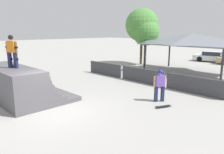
{
  "coord_description": "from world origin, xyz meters",
  "views": [
    {
      "loc": [
        8.93,
        -4.83,
        3.77
      ],
      "look_at": [
        -0.35,
        4.16,
        1.02
      ],
      "focal_mm": 35.0,
      "sensor_mm": 36.0,
      "label": 1
    }
  ],
  "objects_px": {
    "bystander_walking": "(160,83)",
    "skateboard_on_ground": "(163,106)",
    "skateboard_on_deck": "(14,65)",
    "parked_car_white": "(213,57)",
    "tree_far_back": "(142,25)",
    "skater_on_deck": "(12,49)",
    "tree_beside_pavilion": "(146,32)"
  },
  "relations": [
    {
      "from": "skateboard_on_ground",
      "to": "bystander_walking",
      "type": "bearing_deg",
      "value": -112.19
    },
    {
      "from": "tree_beside_pavilion",
      "to": "tree_far_back",
      "type": "distance_m",
      "value": 1.09
    },
    {
      "from": "skateboard_on_deck",
      "to": "tree_beside_pavilion",
      "type": "xyz_separation_m",
      "value": [
        -2.61,
        15.12,
        1.69
      ]
    },
    {
      "from": "parked_car_white",
      "to": "skateboard_on_deck",
      "type": "bearing_deg",
      "value": -102.68
    },
    {
      "from": "skateboard_on_deck",
      "to": "skater_on_deck",
      "type": "bearing_deg",
      "value": -0.78
    },
    {
      "from": "skater_on_deck",
      "to": "tree_far_back",
      "type": "xyz_separation_m",
      "value": [
        -3.86,
        15.57,
        1.53
      ]
    },
    {
      "from": "skateboard_on_deck",
      "to": "tree_far_back",
      "type": "xyz_separation_m",
      "value": [
        -3.35,
        15.36,
        2.46
      ]
    },
    {
      "from": "tree_beside_pavilion",
      "to": "parked_car_white",
      "type": "xyz_separation_m",
      "value": [
        4.29,
        7.97,
        -2.99
      ]
    },
    {
      "from": "skater_on_deck",
      "to": "parked_car_white",
      "type": "distance_m",
      "value": 23.44
    },
    {
      "from": "skateboard_on_deck",
      "to": "tree_far_back",
      "type": "relative_size",
      "value": 0.14
    },
    {
      "from": "skater_on_deck",
      "to": "bystander_walking",
      "type": "distance_m",
      "value": 7.93
    },
    {
      "from": "skateboard_on_deck",
      "to": "parked_car_white",
      "type": "relative_size",
      "value": 0.19
    },
    {
      "from": "skateboard_on_deck",
      "to": "bystander_walking",
      "type": "bearing_deg",
      "value": 63.84
    },
    {
      "from": "skater_on_deck",
      "to": "skateboard_on_ground",
      "type": "xyz_separation_m",
      "value": [
        6.03,
        4.89,
        -2.77
      ]
    },
    {
      "from": "skateboard_on_ground",
      "to": "tree_far_back",
      "type": "bearing_deg",
      "value": -114.21
    },
    {
      "from": "tree_beside_pavilion",
      "to": "bystander_walking",
      "type": "bearing_deg",
      "value": -49.02
    },
    {
      "from": "skateboard_on_ground",
      "to": "skateboard_on_deck",
      "type": "bearing_deg",
      "value": -31.44
    },
    {
      "from": "skateboard_on_deck",
      "to": "parked_car_white",
      "type": "bearing_deg",
      "value": 107.09
    },
    {
      "from": "skater_on_deck",
      "to": "parked_car_white",
      "type": "relative_size",
      "value": 0.37
    },
    {
      "from": "skateboard_on_deck",
      "to": "bystander_walking",
      "type": "relative_size",
      "value": 0.49
    },
    {
      "from": "bystander_walking",
      "to": "skateboard_on_deck",
      "type": "bearing_deg",
      "value": -12.62
    },
    {
      "from": "tree_far_back",
      "to": "parked_car_white",
      "type": "height_order",
      "value": "tree_far_back"
    },
    {
      "from": "skater_on_deck",
      "to": "tree_beside_pavilion",
      "type": "bearing_deg",
      "value": 71.64
    },
    {
      "from": "bystander_walking",
      "to": "parked_car_white",
      "type": "distance_m",
      "value": 18.2
    },
    {
      "from": "tree_beside_pavilion",
      "to": "skateboard_on_deck",
      "type": "bearing_deg",
      "value": -80.19
    },
    {
      "from": "bystander_walking",
      "to": "skateboard_on_ground",
      "type": "height_order",
      "value": "bystander_walking"
    },
    {
      "from": "bystander_walking",
      "to": "skateboard_on_ground",
      "type": "relative_size",
      "value": 2.09
    },
    {
      "from": "tree_beside_pavilion",
      "to": "tree_far_back",
      "type": "relative_size",
      "value": 0.82
    },
    {
      "from": "tree_far_back",
      "to": "skateboard_on_ground",
      "type": "bearing_deg",
      "value": -47.18
    },
    {
      "from": "skater_on_deck",
      "to": "skateboard_on_deck",
      "type": "height_order",
      "value": "skater_on_deck"
    },
    {
      "from": "bystander_walking",
      "to": "tree_beside_pavilion",
      "type": "distance_m",
      "value": 13.16
    },
    {
      "from": "bystander_walking",
      "to": "tree_far_back",
      "type": "distance_m",
      "value": 13.97
    }
  ]
}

